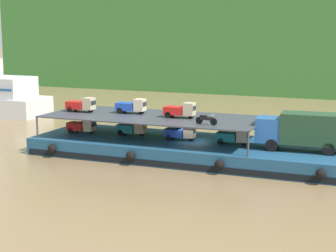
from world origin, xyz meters
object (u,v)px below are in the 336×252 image
at_px(mini_truck_lower_aft, 132,128).
at_px(cargo_barge, 193,150).
at_px(mini_truck_lower_stern, 82,126).
at_px(mini_truck_upper_stern, 81,105).
at_px(mini_truck_upper_fore, 180,110).
at_px(covered_lorry, 302,130).
at_px(mini_truck_upper_mid, 132,106).
at_px(mini_truck_lower_fore, 233,136).
at_px(motorcycle_upper_port, 206,119).
at_px(mini_truck_lower_mid, 181,132).

bearing_deg(mini_truck_lower_aft, cargo_barge, -4.60).
height_order(mini_truck_lower_stern, mini_truck_upper_stern, mini_truck_upper_stern).
bearing_deg(mini_truck_upper_fore, covered_lorry, -1.90).
height_order(mini_truck_upper_stern, mini_truck_upper_fore, same).
bearing_deg(mini_truck_upper_mid, covered_lorry, -3.78).
height_order(mini_truck_lower_fore, mini_truck_upper_stern, mini_truck_upper_stern).
bearing_deg(mini_truck_lower_aft, mini_truck_upper_mid, 120.78).
bearing_deg(mini_truck_lower_fore, covered_lorry, -3.97).
height_order(mini_truck_upper_stern, mini_truck_upper_mid, same).
bearing_deg(motorcycle_upper_port, mini_truck_upper_fore, 142.59).
height_order(mini_truck_lower_mid, mini_truck_upper_stern, mini_truck_upper_stern).
bearing_deg(covered_lorry, mini_truck_lower_fore, 176.03).
xyz_separation_m(mini_truck_lower_fore, mini_truck_upper_fore, (-4.80, -0.05, 2.00)).
bearing_deg(mini_truck_upper_fore, mini_truck_lower_aft, 175.07).
xyz_separation_m(mini_truck_lower_stern, motorcycle_upper_port, (12.95, -2.10, 1.74)).
distance_m(mini_truck_lower_aft, mini_truck_upper_mid, 2.02).
xyz_separation_m(mini_truck_upper_stern, mini_truck_upper_fore, (9.88, 0.20, 0.00)).
distance_m(mini_truck_lower_aft, motorcycle_upper_port, 8.75).
height_order(covered_lorry, mini_truck_lower_mid, covered_lorry).
height_order(mini_truck_lower_stern, mini_truck_lower_fore, same).
xyz_separation_m(mini_truck_lower_aft, mini_truck_lower_fore, (9.72, -0.38, 0.00)).
bearing_deg(mini_truck_lower_fore, mini_truck_upper_fore, -179.42).
bearing_deg(mini_truck_upper_mid, mini_truck_lower_fore, -3.67).
bearing_deg(mini_truck_lower_fore, mini_truck_upper_mid, 176.33).
xyz_separation_m(mini_truck_lower_stern, mini_truck_lower_aft, (4.86, 0.75, 0.00)).
relative_size(mini_truck_upper_mid, mini_truck_upper_fore, 1.01).
xyz_separation_m(covered_lorry, mini_truck_lower_fore, (-5.77, 0.40, -1.00)).
distance_m(mini_truck_upper_stern, mini_truck_upper_fore, 9.88).
relative_size(mini_truck_lower_stern, mini_truck_lower_mid, 1.00).
height_order(cargo_barge, mini_truck_lower_aft, mini_truck_lower_aft).
bearing_deg(mini_truck_upper_mid, mini_truck_lower_aft, -59.22).
relative_size(mini_truck_lower_stern, motorcycle_upper_port, 1.46).
relative_size(mini_truck_lower_aft, mini_truck_upper_mid, 1.01).
xyz_separation_m(mini_truck_upper_fore, motorcycle_upper_port, (3.17, -2.42, -0.26)).
relative_size(covered_lorry, mini_truck_lower_fore, 2.87).
height_order(covered_lorry, mini_truck_lower_aft, covered_lorry).
height_order(mini_truck_lower_mid, motorcycle_upper_port, motorcycle_upper_port).
relative_size(mini_truck_upper_stern, mini_truck_upper_fore, 1.00).
distance_m(cargo_barge, motorcycle_upper_port, 4.42).
xyz_separation_m(cargo_barge, mini_truck_lower_mid, (-1.18, 0.14, 1.44)).
xyz_separation_m(mini_truck_lower_fore, mini_truck_upper_stern, (-14.68, -0.25, 2.00)).
height_order(cargo_barge, mini_truck_upper_stern, mini_truck_upper_stern).
bearing_deg(motorcycle_upper_port, covered_lorry, 15.62).
distance_m(covered_lorry, mini_truck_upper_mid, 15.71).
xyz_separation_m(mini_truck_lower_aft, mini_truck_lower_mid, (4.94, -0.35, 0.00)).
relative_size(cargo_barge, mini_truck_upper_stern, 10.41).
bearing_deg(mini_truck_lower_stern, motorcycle_upper_port, -9.21).
distance_m(covered_lorry, mini_truck_lower_fore, 5.87).
bearing_deg(mini_truck_lower_mid, mini_truck_lower_stern, -177.67).
height_order(mini_truck_lower_mid, mini_truck_lower_fore, same).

